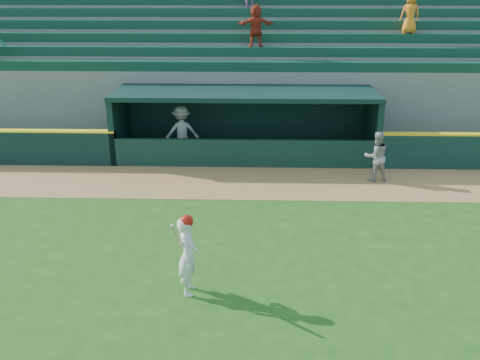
{
  "coord_description": "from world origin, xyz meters",
  "views": [
    {
      "loc": [
        0.4,
        -11.29,
        6.03
      ],
      "look_at": [
        0.0,
        1.6,
        1.3
      ],
      "focal_mm": 40.0,
      "sensor_mm": 36.0,
      "label": 1
    }
  ],
  "objects": [
    {
      "name": "batter_at_plate",
      "position": [
        -0.96,
        -1.66,
        0.88
      ],
      "size": [
        0.47,
        0.79,
        1.76
      ],
      "color": "silver",
      "rests_on": "ground"
    },
    {
      "name": "dugout_player_front",
      "position": [
        4.29,
        5.26,
        0.82
      ],
      "size": [
        0.89,
        0.75,
        1.64
      ],
      "primitive_type": "imported",
      "rotation": [
        0.0,
        0.0,
        3.32
      ],
      "color": "gray",
      "rests_on": "ground"
    },
    {
      "name": "warning_track",
      "position": [
        0.0,
        4.9,
        0.01
      ],
      "size": [
        40.0,
        3.0,
        0.01
      ],
      "primitive_type": "cube",
      "color": "#9A6C3D",
      "rests_on": "ground"
    },
    {
      "name": "ground",
      "position": [
        0.0,
        0.0,
        0.0
      ],
      "size": [
        120.0,
        120.0,
        0.0
      ],
      "primitive_type": "plane",
      "color": "#1F4D13",
      "rests_on": "ground"
    },
    {
      "name": "stands",
      "position": [
        -0.0,
        12.57,
        2.4
      ],
      "size": [
        34.5,
        6.31,
        7.48
      ],
      "color": "slate",
      "rests_on": "ground"
    },
    {
      "name": "dugout",
      "position": [
        0.0,
        8.0,
        1.36
      ],
      "size": [
        9.4,
        2.8,
        2.46
      ],
      "color": "slate",
      "rests_on": "ground"
    },
    {
      "name": "dugout_player_inside",
      "position": [
        -2.31,
        7.59,
        0.96
      ],
      "size": [
        1.34,
        0.92,
        1.92
      ],
      "primitive_type": "imported",
      "rotation": [
        0.0,
        0.0,
        3.32
      ],
      "color": "#AAAAA5",
      "rests_on": "ground"
    }
  ]
}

